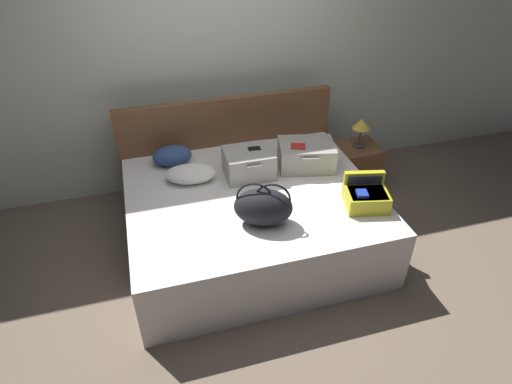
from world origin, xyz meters
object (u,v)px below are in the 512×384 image
Objects in this scene: hard_case_large at (306,155)px; hard_case_small at (366,196)px; hard_case_medium at (249,163)px; bed at (252,219)px; table_lamp at (362,125)px; duffel_bag at (263,207)px; pillow_center_head at (172,156)px; pillow_near_headboard at (190,174)px; nightstand at (355,166)px.

hard_case_large is 0.74m from hard_case_small.
hard_case_large is 1.34× the size of hard_case_medium.
hard_case_medium is at bearing 151.14° from hard_case_small.
hard_case_small is at bearing -26.41° from bed.
hard_case_medium is at bearing -165.38° from table_lamp.
hard_case_medium is (0.05, 0.29, 0.41)m from bed.
table_lamp reaches higher than bed.
bed is at bearing 166.51° from hard_case_small.
duffel_bag reaches higher than hard_case_medium.
pillow_center_head is (-0.56, 1.07, -0.07)m from duffel_bag.
table_lamp is (1.78, 0.29, 0.09)m from pillow_near_headboard.
duffel_bag is 1.66× the size of table_lamp.
duffel_bag is (-0.02, -0.40, 0.44)m from bed.
hard_case_small is 1.21m from nightstand.
hard_case_small reaches higher than table_lamp.
pillow_near_headboard is (-0.51, 0.05, -0.05)m from hard_case_medium.
pillow_near_headboard is 1.85m from nightstand.
table_lamp is (0.00, 0.00, 0.49)m from nightstand.
pillow_near_headboard is 0.91× the size of nightstand.
nightstand is at bearing 37.41° from hard_case_large.
hard_case_large reaches higher than bed.
hard_case_large reaches higher than pillow_near_headboard.
duffel_bag reaches higher than nightstand.
pillow_center_head is at bearing 149.46° from hard_case_medium.
pillow_center_head is at bearing 178.55° from nightstand.
pillow_near_headboard is 1.22× the size of pillow_center_head.
bed is 6.68× the size of table_lamp.
pillow_near_headboard is 0.35m from pillow_center_head.
nightstand is (1.27, 0.33, -0.45)m from hard_case_medium.
nightstand is (1.78, 0.29, -0.40)m from pillow_near_headboard.
duffel_bag is at bearing -62.51° from pillow_center_head.
duffel_bag is at bearing -119.16° from hard_case_large.
table_lamp reaches higher than pillow_near_headboard.
duffel_bag is at bearing -167.90° from hard_case_small.
hard_case_medium reaches higher than table_lamp.
hard_case_small is 1.07× the size of pillow_center_head.
duffel_bag reaches higher than pillow_center_head.
hard_case_medium is at bearing -5.05° from pillow_near_headboard.
hard_case_medium is at bearing -31.06° from pillow_center_head.
table_lamp is (1.90, -0.05, 0.07)m from pillow_center_head.
hard_case_large reaches higher than table_lamp.
hard_case_small is (0.79, -0.70, -0.03)m from hard_case_medium.
bed is at bearing -35.65° from pillow_near_headboard.
pillow_center_head is at bearing 109.01° from pillow_near_headboard.
pillow_center_head is (-1.42, 1.08, -0.00)m from hard_case_small.
table_lamp is (1.32, 0.62, 0.44)m from bed.
hard_case_large is 1.23m from pillow_center_head.
bed is 0.50m from hard_case_medium.
hard_case_medium is 0.52m from pillow_near_headboard.
nightstand is at bearing 9.10° from pillow_near_headboard.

